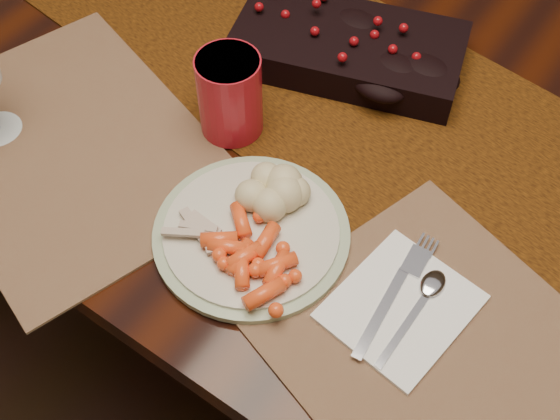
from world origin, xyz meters
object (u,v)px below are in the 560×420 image
Objects in this scene: turkey_shreds at (198,228)px; napkin at (401,307)px; placemat_main at (467,378)px; baby_carrots at (251,251)px; dining_table at (371,244)px; dinner_plate at (251,233)px; red_cup at (230,95)px; centerpiece at (348,44)px; mashed_potatoes at (271,189)px.

napkin is at bearing 12.99° from turkey_shreds.
baby_carrots is at bearing -159.28° from placemat_main.
baby_carrots is at bearing -156.92° from napkin.
placemat_main reaches higher than dining_table.
baby_carrots reaches higher than dinner_plate.
placemat_main is at bearing -19.12° from red_cup.
centerpiece is at bearing 104.10° from baby_carrots.
red_cup reaches higher than centerpiece.
dining_table is 0.53m from baby_carrots.
mashed_potatoes is 0.10m from turkey_shreds.
placemat_main is at bearing -2.98° from dinner_plate.
mashed_potatoes is at bearing 63.46° from turkey_shreds.
turkey_shreds is at bearing -172.79° from baby_carrots.
red_cup is (-0.33, 0.12, 0.06)m from napkin.
red_cup is at bearing 132.91° from baby_carrots.
baby_carrots reaches higher than turkey_shreds.
placemat_main is at bearing -43.57° from centerpiece.
dinner_plate reaches higher than placemat_main.
baby_carrots is at bearing -75.90° from centerpiece.
turkey_shreds is (-0.07, -0.01, -0.00)m from baby_carrots.
dining_table is 0.57m from placemat_main.
dining_table is 4.07× the size of placemat_main.
baby_carrots is 0.09m from mashed_potatoes.
placemat_main is 2.74× the size of napkin.
placemat_main is 3.95× the size of baby_carrots.
turkey_shreds reaches higher than placemat_main.
centerpiece reaches higher than baby_carrots.
dinner_plate is (0.07, -0.34, -0.03)m from centerpiece.
dinner_plate is 0.20m from napkin.
red_cup reaches higher than dining_table.
mashed_potatoes is at bearing 178.96° from napkin.
mashed_potatoes is (-0.04, -0.26, 0.42)m from dining_table.
red_cup is at bearing 178.49° from placemat_main.
mashed_potatoes is 1.16× the size of turkey_shreds.
baby_carrots is at bearing -71.49° from mashed_potatoes.
centerpiece is at bearing 93.17° from turkey_shreds.
red_cup reaches higher than turkey_shreds.
napkin is at bearing -60.46° from dining_table.
baby_carrots is at bearing 7.21° from turkey_shreds.
dining_table is at bearing 83.75° from dinner_plate.
placemat_main is at bearing -12.06° from mashed_potatoes.
mashed_potatoes is at bearing -33.76° from red_cup.
dining_table is at bearing 76.60° from turkey_shreds.
centerpiece reaches higher than placemat_main.
red_cup is at bearing -106.65° from centerpiece.
turkey_shreds reaches higher than dining_table.
placemat_main is 0.11m from napkin.
napkin is at bearing 15.25° from baby_carrots.
red_cup reaches higher than napkin.
dinner_plate is at bearing -167.12° from napkin.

